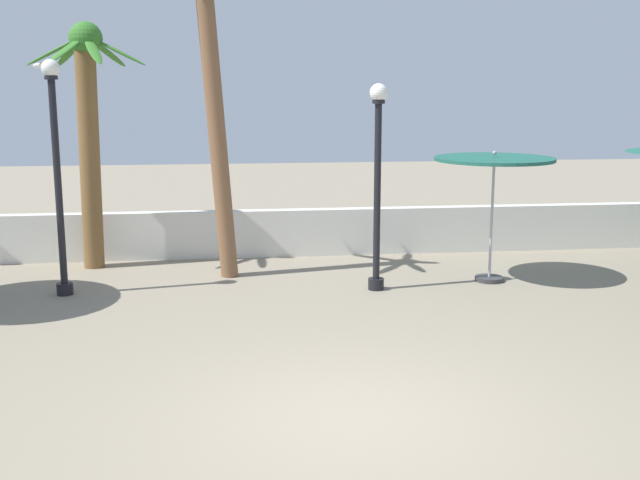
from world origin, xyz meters
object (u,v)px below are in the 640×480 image
(patio_umbrella_0, at_px, (494,169))
(seagull_1, at_px, (42,65))
(lamp_post_2, at_px, (57,170))
(lamp_post_1, at_px, (377,178))
(palm_tree_0, at_px, (210,85))
(palm_tree_1, at_px, (88,119))

(patio_umbrella_0, bearing_deg, seagull_1, 154.88)
(patio_umbrella_0, height_order, lamp_post_2, lamp_post_2)
(lamp_post_1, bearing_deg, lamp_post_2, 176.71)
(palm_tree_0, relative_size, lamp_post_2, 1.48)
(patio_umbrella_0, height_order, palm_tree_1, palm_tree_1)
(patio_umbrella_0, relative_size, palm_tree_0, 0.41)
(palm_tree_0, height_order, palm_tree_1, palm_tree_0)
(lamp_post_2, bearing_deg, seagull_1, 104.03)
(palm_tree_0, distance_m, lamp_post_1, 3.49)
(palm_tree_0, xyz_separation_m, lamp_post_2, (-2.56, -0.99, -1.39))
(seagull_1, bearing_deg, palm_tree_1, -58.45)
(lamp_post_2, distance_m, seagull_1, 4.57)
(palm_tree_0, relative_size, seagull_1, 5.13)
(palm_tree_0, height_order, lamp_post_1, palm_tree_0)
(lamp_post_1, bearing_deg, palm_tree_0, 155.42)
(patio_umbrella_0, xyz_separation_m, palm_tree_1, (-7.38, 2.03, 0.84))
(seagull_1, bearing_deg, patio_umbrella_0, -25.12)
(palm_tree_0, bearing_deg, lamp_post_1, -24.58)
(palm_tree_1, bearing_deg, patio_umbrella_0, -15.39)
(patio_umbrella_0, bearing_deg, lamp_post_2, -179.72)
(lamp_post_1, relative_size, seagull_1, 3.13)
(palm_tree_1, bearing_deg, lamp_post_2, -95.91)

